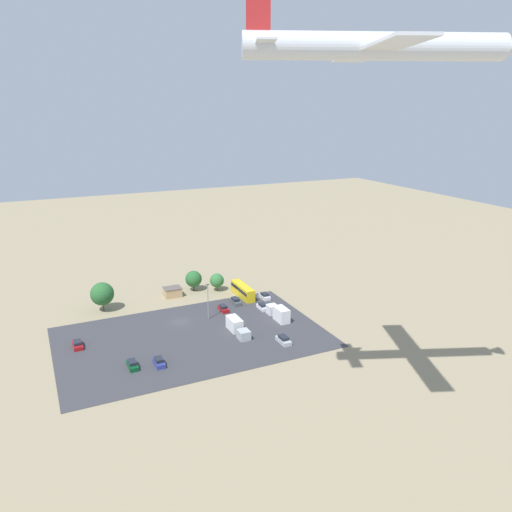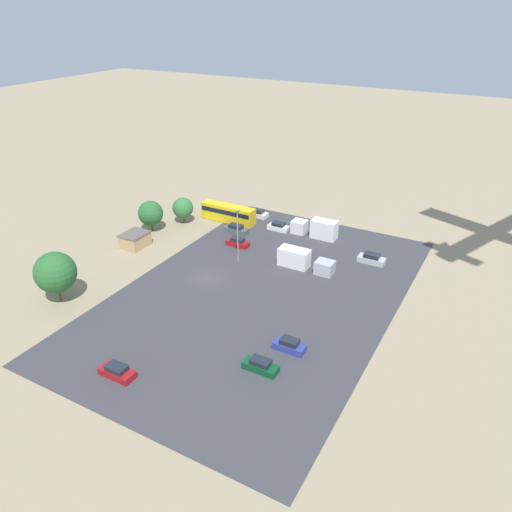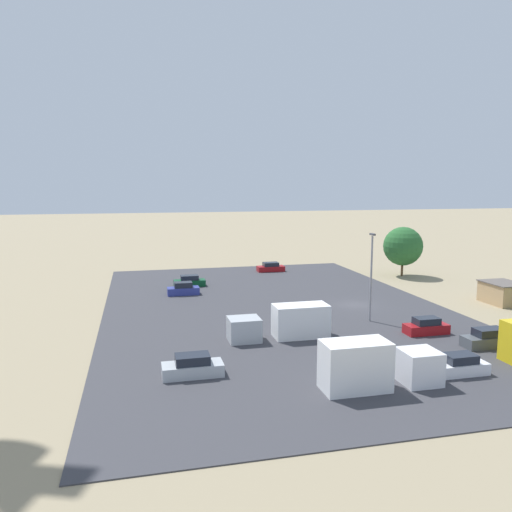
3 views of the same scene
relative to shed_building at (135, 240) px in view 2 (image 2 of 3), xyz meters
name	(u,v)px [view 2 (image 2 of 3)]	position (x,y,z in m)	size (l,w,h in m)	color
ground_plane	(208,278)	(3.25, 17.69, -1.30)	(400.00, 400.00, 0.00)	gray
parking_lot_surface	(261,293)	(3.25, 27.30, -1.26)	(59.92, 38.39, 0.08)	#38383D
shed_building	(135,240)	(0.00, 0.00, 0.00)	(4.83, 3.94, 2.58)	tan
bus	(228,213)	(-17.73, 8.51, 0.56)	(2.51, 11.27, 3.31)	gold
parked_car_0	(117,371)	(27.66, 21.44, -0.60)	(1.93, 4.40, 1.47)	maroon
parked_car_1	(289,345)	(13.50, 36.97, -0.54)	(1.78, 4.06, 1.63)	navy
parked_car_2	(236,229)	(-13.70, 12.72, -0.53)	(1.75, 4.70, 1.65)	#4C5156
parked_car_3	(258,214)	(-22.57, 12.56, -0.58)	(1.91, 4.02, 1.53)	silver
parked_car_4	(261,366)	(18.63, 35.63, -0.57)	(1.75, 4.34, 1.55)	#0C4723
parked_car_5	(238,242)	(-8.98, 15.92, -0.56)	(1.72, 4.15, 1.57)	maroon
parked_car_6	(278,227)	(-18.70, 19.18, -0.58)	(1.80, 4.10, 1.54)	silver
parked_car_7	(372,259)	(-14.42, 38.81, -0.54)	(1.92, 4.53, 1.63)	#ADB2B7
parked_truck_0	(317,229)	(-19.57, 26.71, 0.36)	(2.52, 8.63, 3.46)	silver
parked_truck_1	(303,260)	(-7.09, 29.43, 0.18)	(2.50, 9.40, 3.05)	#ADB2B7
tree_near_shed	(55,272)	(19.19, 2.48, 3.39)	(6.02, 6.02, 7.70)	brown
tree_apron_mid	(151,213)	(-6.86, -1.88, 2.26)	(4.73, 4.73, 5.92)	brown
tree_apron_far	(183,208)	(-12.86, 1.15, 1.85)	(4.05, 4.05, 5.18)	brown
light_pole_lot_centre	(238,235)	(-3.68, 19.17, 3.81)	(0.90, 0.28, 9.19)	gray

